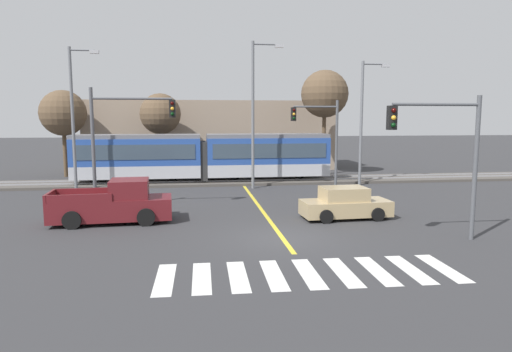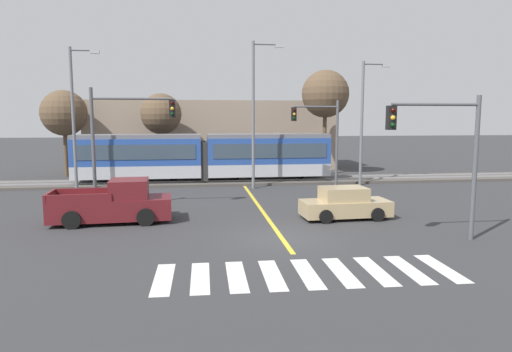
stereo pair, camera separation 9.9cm
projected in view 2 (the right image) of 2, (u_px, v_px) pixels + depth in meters
ground_plane at (282, 238)px, 18.29m from camera, size 200.00×200.00×0.00m
track_bed at (242, 181)px, 34.14m from camera, size 120.00×4.00×0.18m
rail_near at (243, 181)px, 33.41m from camera, size 120.00×0.08×0.10m
rail_far at (241, 178)px, 34.83m from camera, size 120.00×0.08×0.10m
light_rail_tram at (204, 155)px, 33.52m from camera, size 18.50×2.64×3.43m
crosswalk_stripe_0 at (163, 279)px, 13.65m from camera, size 0.61×2.81×0.01m
crosswalk_stripe_1 at (200, 278)px, 13.77m from camera, size 0.61×2.81×0.01m
crosswalk_stripe_2 at (237, 276)px, 13.90m from camera, size 0.61×2.81×0.01m
crosswalk_stripe_3 at (272, 275)px, 14.02m from camera, size 0.61×2.81×0.01m
crosswalk_stripe_4 at (307, 273)px, 14.14m from camera, size 0.61×2.81×0.01m
crosswalk_stripe_5 at (342, 272)px, 14.27m from camera, size 0.61×2.81×0.01m
crosswalk_stripe_6 at (375, 271)px, 14.39m from camera, size 0.61×2.81×0.01m
crosswalk_stripe_7 at (409, 269)px, 14.52m from camera, size 0.61×2.81×0.01m
crosswalk_stripe_8 at (441, 268)px, 14.64m from camera, size 0.61×2.81×0.01m
lane_centre_line at (261, 209)px, 24.15m from camera, size 0.20×16.34×0.01m
sedan_crossing at (345, 204)px, 21.80m from camera, size 4.28×2.07×1.52m
pickup_truck at (114, 204)px, 20.98m from camera, size 5.50×2.46×1.98m
traffic_light_mid_left at (121, 131)px, 23.18m from camera, size 4.25×0.38×6.31m
traffic_light_far_right at (322, 131)px, 30.64m from camera, size 3.25×0.38×5.97m
traffic_light_near_right at (445, 144)px, 17.42m from camera, size 3.75×0.38×5.66m
street_lamp_west at (75, 112)px, 29.21m from camera, size 1.89×0.28×9.24m
street_lamp_centre at (256, 107)px, 30.55m from camera, size 2.15×0.28×9.83m
street_lamp_east at (364, 116)px, 32.03m from camera, size 2.06×0.28×8.71m
bare_tree_far_west at (64, 113)px, 36.79m from camera, size 3.68×3.68×7.02m
bare_tree_west at (161, 114)px, 37.47m from camera, size 3.35×3.35×6.79m
bare_tree_east at (325, 94)px, 37.71m from camera, size 3.91×3.91×8.73m
building_backdrop_far at (213, 135)px, 43.50m from camera, size 22.74×6.00×6.35m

